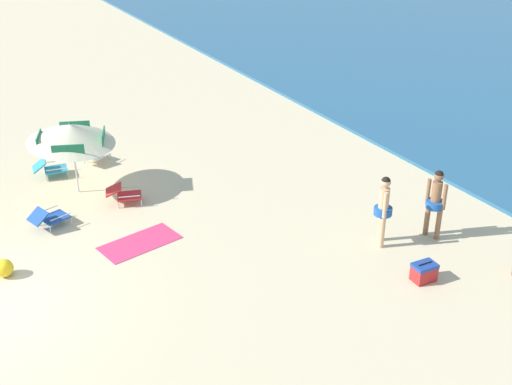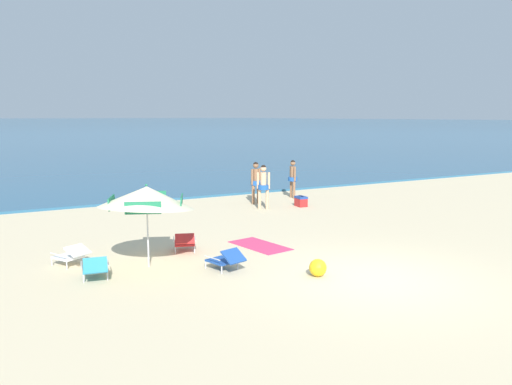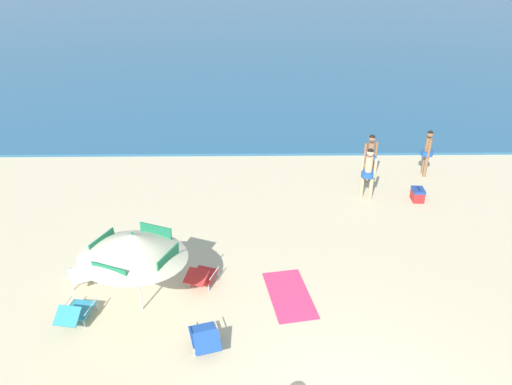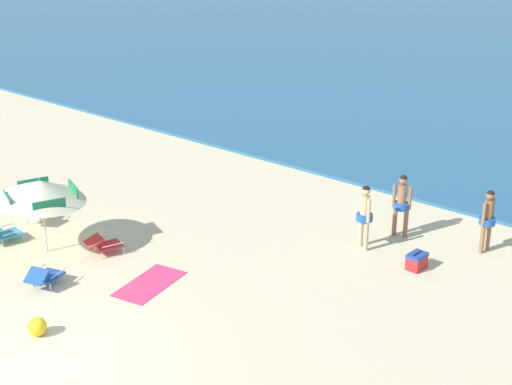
{
  "view_description": "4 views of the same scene",
  "coord_description": "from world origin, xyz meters",
  "px_view_note": "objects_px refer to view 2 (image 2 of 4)",
  "views": [
    {
      "loc": [
        11.89,
        -0.59,
        8.02
      ],
      "look_at": [
        0.02,
        6.32,
        0.99
      ],
      "focal_mm": 46.84,
      "sensor_mm": 36.0,
      "label": 1
    },
    {
      "loc": [
        -7.38,
        -8.14,
        3.52
      ],
      "look_at": [
        0.55,
        6.38,
        1.03
      ],
      "focal_mm": 35.7,
      "sensor_mm": 36.0,
      "label": 2
    },
    {
      "loc": [
        -1.67,
        -4.74,
        6.86
      ],
      "look_at": [
        -1.51,
        7.27,
        0.82
      ],
      "focal_mm": 32.79,
      "sensor_mm": 36.0,
      "label": 3
    },
    {
      "loc": [
        11.2,
        -7.08,
        8.64
      ],
      "look_at": [
        -0.15,
        6.8,
        1.49
      ],
      "focal_mm": 54.74,
      "sensor_mm": 36.0,
      "label": 4
    }
  ],
  "objects_px": {
    "lounge_chair_beside_umbrella": "(185,242)",
    "lounge_chair_facing_sea": "(95,268)",
    "beach_ball": "(318,268)",
    "cooler_box": "(301,201)",
    "lounge_chair_spare_folded": "(71,255)",
    "person_standing_beside": "(263,184)",
    "lounge_chair_under_umbrella": "(226,259)",
    "beach_umbrella_striped_main": "(147,197)",
    "person_wading_in": "(256,180)",
    "beach_towel": "(260,246)",
    "person_standing_near_shore": "(293,176)"
  },
  "relations": [
    {
      "from": "lounge_chair_facing_sea",
      "to": "cooler_box",
      "type": "relative_size",
      "value": 1.88
    },
    {
      "from": "person_wading_in",
      "to": "beach_towel",
      "type": "height_order",
      "value": "person_wading_in"
    },
    {
      "from": "beach_umbrella_striped_main",
      "to": "person_standing_beside",
      "type": "height_order",
      "value": "beach_umbrella_striped_main"
    },
    {
      "from": "cooler_box",
      "to": "beach_towel",
      "type": "distance_m",
      "value": 6.36
    },
    {
      "from": "person_standing_near_shore",
      "to": "person_standing_beside",
      "type": "height_order",
      "value": "person_standing_beside"
    },
    {
      "from": "person_standing_beside",
      "to": "beach_towel",
      "type": "xyz_separation_m",
      "value": [
        -2.79,
        -4.76,
        -0.97
      ]
    },
    {
      "from": "lounge_chair_beside_umbrella",
      "to": "cooler_box",
      "type": "bearing_deg",
      "value": 33.21
    },
    {
      "from": "lounge_chair_under_umbrella",
      "to": "cooler_box",
      "type": "bearing_deg",
      "value": 45.01
    },
    {
      "from": "beach_ball",
      "to": "cooler_box",
      "type": "bearing_deg",
      "value": 58.8
    },
    {
      "from": "cooler_box",
      "to": "person_standing_beside",
      "type": "bearing_deg",
      "value": 174.13
    },
    {
      "from": "lounge_chair_facing_sea",
      "to": "lounge_chair_under_umbrella",
      "type": "bearing_deg",
      "value": -15.38
    },
    {
      "from": "lounge_chair_under_umbrella",
      "to": "beach_ball",
      "type": "bearing_deg",
      "value": -40.58
    },
    {
      "from": "beach_ball",
      "to": "beach_towel",
      "type": "bearing_deg",
      "value": 86.61
    },
    {
      "from": "lounge_chair_under_umbrella",
      "to": "person_standing_near_shore",
      "type": "xyz_separation_m",
      "value": [
        7.03,
        8.11,
        0.68
      ]
    },
    {
      "from": "person_standing_beside",
      "to": "beach_ball",
      "type": "bearing_deg",
      "value": -111.05
    },
    {
      "from": "beach_umbrella_striped_main",
      "to": "person_wading_in",
      "type": "xyz_separation_m",
      "value": [
        6.39,
        6.44,
        -0.68
      ]
    },
    {
      "from": "beach_umbrella_striped_main",
      "to": "lounge_chair_facing_sea",
      "type": "bearing_deg",
      "value": -163.7
    },
    {
      "from": "lounge_chair_facing_sea",
      "to": "person_standing_beside",
      "type": "xyz_separation_m",
      "value": [
        7.34,
        5.58,
        0.71
      ]
    },
    {
      "from": "beach_umbrella_striped_main",
      "to": "lounge_chair_facing_sea",
      "type": "relative_size",
      "value": 3.21
    },
    {
      "from": "person_wading_in",
      "to": "lounge_chair_beside_umbrella",
      "type": "bearing_deg",
      "value": -132.67
    },
    {
      "from": "beach_umbrella_striped_main",
      "to": "cooler_box",
      "type": "xyz_separation_m",
      "value": [
        7.64,
        5.04,
        -1.46
      ]
    },
    {
      "from": "lounge_chair_beside_umbrella",
      "to": "person_standing_near_shore",
      "type": "xyz_separation_m",
      "value": [
        7.28,
        6.14,
        0.67
      ]
    },
    {
      "from": "cooler_box",
      "to": "beach_towel",
      "type": "xyz_separation_m",
      "value": [
        -4.4,
        -4.59,
        -0.2
      ]
    },
    {
      "from": "lounge_chair_spare_folded",
      "to": "beach_ball",
      "type": "bearing_deg",
      "value": -36.49
    },
    {
      "from": "lounge_chair_facing_sea",
      "to": "beach_ball",
      "type": "bearing_deg",
      "value": -26.03
    },
    {
      "from": "cooler_box",
      "to": "lounge_chair_beside_umbrella",
      "type": "bearing_deg",
      "value": -146.79
    },
    {
      "from": "lounge_chair_under_umbrella",
      "to": "person_wading_in",
      "type": "distance_m",
      "value": 9.06
    },
    {
      "from": "lounge_chair_beside_umbrella",
      "to": "beach_ball",
      "type": "height_order",
      "value": "lounge_chair_beside_umbrella"
    },
    {
      "from": "person_standing_beside",
      "to": "person_wading_in",
      "type": "relative_size",
      "value": 1.0
    },
    {
      "from": "lounge_chair_facing_sea",
      "to": "beach_towel",
      "type": "height_order",
      "value": "lounge_chair_facing_sea"
    },
    {
      "from": "lounge_chair_spare_folded",
      "to": "person_standing_beside",
      "type": "xyz_separation_m",
      "value": [
        7.63,
        4.27,
        0.71
      ]
    },
    {
      "from": "beach_umbrella_striped_main",
      "to": "lounge_chair_beside_umbrella",
      "type": "height_order",
      "value": "beach_umbrella_striped_main"
    },
    {
      "from": "cooler_box",
      "to": "lounge_chair_facing_sea",
      "type": "bearing_deg",
      "value": -148.81
    },
    {
      "from": "lounge_chair_beside_umbrella",
      "to": "cooler_box",
      "type": "distance_m",
      "value": 7.68
    },
    {
      "from": "lounge_chair_spare_folded",
      "to": "person_standing_near_shore",
      "type": "bearing_deg",
      "value": 30.93
    },
    {
      "from": "lounge_chair_spare_folded",
      "to": "beach_ball",
      "type": "distance_m",
      "value": 5.79
    },
    {
      "from": "person_standing_near_shore",
      "to": "beach_ball",
      "type": "relative_size",
      "value": 4.19
    },
    {
      "from": "lounge_chair_beside_umbrella",
      "to": "lounge_chair_facing_sea",
      "type": "height_order",
      "value": "lounge_chair_facing_sea"
    },
    {
      "from": "beach_umbrella_striped_main",
      "to": "lounge_chair_beside_umbrella",
      "type": "xyz_separation_m",
      "value": [
        1.22,
        0.83,
        -1.38
      ]
    },
    {
      "from": "beach_ball",
      "to": "person_standing_beside",
      "type": "bearing_deg",
      "value": 68.95
    },
    {
      "from": "beach_umbrella_striped_main",
      "to": "person_standing_near_shore",
      "type": "bearing_deg",
      "value": 39.37
    },
    {
      "from": "lounge_chair_under_umbrella",
      "to": "person_standing_near_shore",
      "type": "distance_m",
      "value": 10.76
    },
    {
      "from": "beach_umbrella_striped_main",
      "to": "lounge_chair_spare_folded",
      "type": "height_order",
      "value": "beach_umbrella_striped_main"
    },
    {
      "from": "cooler_box",
      "to": "beach_towel",
      "type": "relative_size",
      "value": 0.29
    },
    {
      "from": "lounge_chair_spare_folded",
      "to": "beach_ball",
      "type": "relative_size",
      "value": 2.6
    },
    {
      "from": "beach_umbrella_striped_main",
      "to": "beach_ball",
      "type": "relative_size",
      "value": 7.96
    },
    {
      "from": "lounge_chair_facing_sea",
      "to": "beach_ball",
      "type": "relative_size",
      "value": 2.48
    },
    {
      "from": "lounge_chair_under_umbrella",
      "to": "lounge_chair_spare_folded",
      "type": "distance_m",
      "value": 3.69
    },
    {
      "from": "lounge_chair_beside_umbrella",
      "to": "lounge_chair_facing_sea",
      "type": "xyz_separation_m",
      "value": [
        -2.52,
        -1.21,
        -0.01
      ]
    },
    {
      "from": "lounge_chair_beside_umbrella",
      "to": "beach_towel",
      "type": "xyz_separation_m",
      "value": [
        2.03,
        -0.39,
        -0.27
      ]
    }
  ]
}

